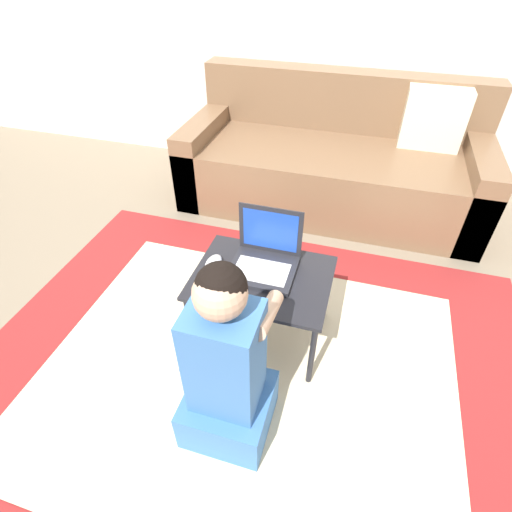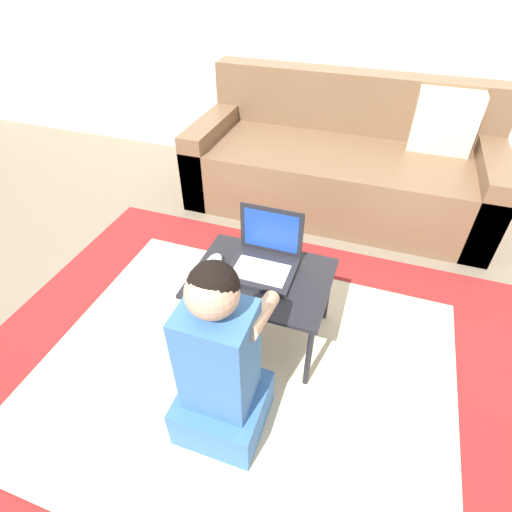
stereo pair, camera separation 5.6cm
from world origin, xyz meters
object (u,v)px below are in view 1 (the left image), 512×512
Objects in this scene: computer_mouse at (213,263)px; couch at (333,163)px; person_seated at (227,370)px; laptop_desk at (262,283)px; laptop at (264,260)px.

couch is at bearing 75.54° from computer_mouse.
computer_mouse is 0.51m from person_seated.
computer_mouse is (-0.34, -1.31, 0.11)m from couch.
laptop_desk is at bearing 90.73° from person_seated.
couch is 1.27m from laptop.
couch is 3.32× the size of laptop_desk.
person_seated reaches higher than laptop_desk.
computer_mouse reaches higher than laptop_desk.
laptop_desk is 0.72× the size of person_seated.
computer_mouse is (-0.22, 0.00, 0.06)m from laptop_desk.
laptop is at bearing 15.20° from computer_mouse.
laptop_desk is at bearing -83.36° from laptop.
laptop_desk is 0.22m from computer_mouse.
person_seated is at bearing -89.27° from laptop_desk.
laptop is 2.39× the size of computer_mouse.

